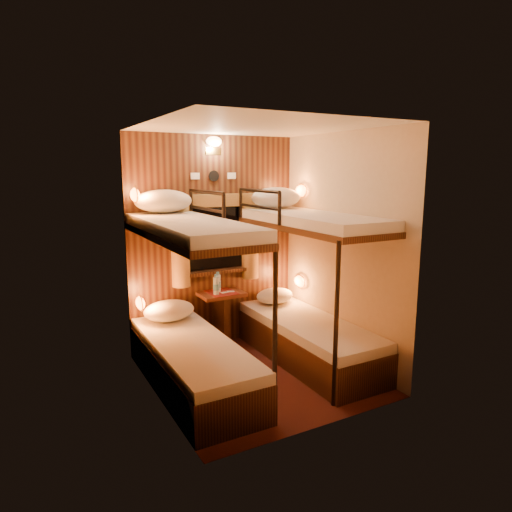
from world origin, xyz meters
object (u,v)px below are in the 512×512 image
bottle_left (216,286)px  bottle_right (218,283)px  table (222,312)px  bunk_left (192,331)px  bunk_right (308,310)px

bottle_left → bottle_right: bearing=57.1°
table → bottle_left: bottle_left is taller
bunk_left → bottle_right: size_ratio=8.14×
bottle_left → bottle_right: 0.12m
bunk_left → table: 1.02m
bunk_left → bottle_right: bearing=53.0°
table → bottle_right: size_ratio=2.81×
bottle_left → bunk_left: bearing=-127.6°
table → bunk_left: bearing=-129.7°
bunk_left → table: bunk_left is taller
bunk_right → table: bearing=129.7°
table → bottle_left: bearing=-148.0°
bottle_left → table: bearing=32.0°
bunk_left → table: (0.65, 0.78, -0.14)m
table → bottle_right: bottle_right is taller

